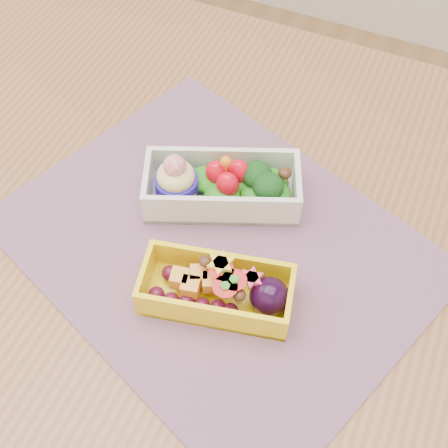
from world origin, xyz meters
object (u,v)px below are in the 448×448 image
at_px(placemat, 216,244).
at_px(bento_white, 221,186).
at_px(bento_yellow, 220,289).
at_px(table, 241,284).

xyz_separation_m(placemat, bento_white, (-0.02, 0.06, 0.03)).
xyz_separation_m(bento_white, bento_yellow, (0.05, -0.13, -0.00)).
relative_size(bento_white, bento_yellow, 1.17).
bearing_deg(bento_white, placemat, -93.67).
bearing_deg(placemat, table, 31.29).
relative_size(table, placemat, 2.61).
bearing_deg(placemat, bento_yellow, -62.47).
relative_size(placemat, bento_yellow, 2.71).
distance_m(bento_white, bento_yellow, 0.14).
xyz_separation_m(table, bento_yellow, (0.01, -0.08, 0.12)).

